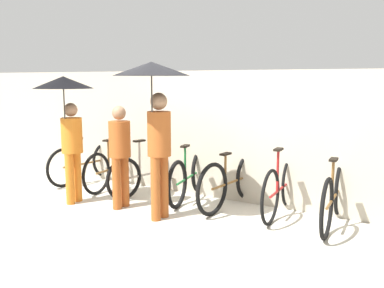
{
  "coord_description": "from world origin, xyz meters",
  "views": [
    {
      "loc": [
        3.2,
        -4.13,
        1.92
      ],
      "look_at": [
        0.0,
        0.98,
        1.0
      ],
      "focal_mm": 40.0,
      "sensor_mm": 36.0,
      "label": 1
    }
  ],
  "objects_px": {
    "parked_bicycle_3": "(189,176)",
    "parked_bicycle_5": "(281,187)",
    "parked_bicycle_4": "(232,181)",
    "parked_bicycle_6": "(334,196)",
    "parked_bicycle_2": "(148,173)",
    "pedestrian_leading": "(67,108)",
    "parked_bicycle_1": "(115,167)",
    "parked_bicycle_0": "(86,162)",
    "pedestrian_center": "(120,150)",
    "pedestrian_trailing": "(154,97)"
  },
  "relations": [
    {
      "from": "pedestrian_leading",
      "to": "parked_bicycle_5",
      "type": "bearing_deg",
      "value": -166.0
    },
    {
      "from": "parked_bicycle_3",
      "to": "parked_bicycle_5",
      "type": "height_order",
      "value": "parked_bicycle_5"
    },
    {
      "from": "parked_bicycle_2",
      "to": "parked_bicycle_6",
      "type": "height_order",
      "value": "parked_bicycle_2"
    },
    {
      "from": "pedestrian_center",
      "to": "parked_bicycle_0",
      "type": "bearing_deg",
      "value": -28.25
    },
    {
      "from": "parked_bicycle_5",
      "to": "pedestrian_leading",
      "type": "bearing_deg",
      "value": 107.84
    },
    {
      "from": "parked_bicycle_0",
      "to": "parked_bicycle_2",
      "type": "xyz_separation_m",
      "value": [
        1.52,
        -0.07,
        -0.01
      ]
    },
    {
      "from": "parked_bicycle_6",
      "to": "parked_bicycle_1",
      "type": "bearing_deg",
      "value": 84.86
    },
    {
      "from": "pedestrian_center",
      "to": "pedestrian_trailing",
      "type": "xyz_separation_m",
      "value": [
        0.8,
        -0.2,
        0.8
      ]
    },
    {
      "from": "parked_bicycle_3",
      "to": "parked_bicycle_4",
      "type": "bearing_deg",
      "value": -101.97
    },
    {
      "from": "parked_bicycle_5",
      "to": "pedestrian_leading",
      "type": "relative_size",
      "value": 0.87
    },
    {
      "from": "parked_bicycle_5",
      "to": "pedestrian_center",
      "type": "bearing_deg",
      "value": 109.11
    },
    {
      "from": "parked_bicycle_1",
      "to": "parked_bicycle_3",
      "type": "xyz_separation_m",
      "value": [
        1.52,
        0.06,
        0.01
      ]
    },
    {
      "from": "parked_bicycle_6",
      "to": "pedestrian_leading",
      "type": "height_order",
      "value": "pedestrian_leading"
    },
    {
      "from": "parked_bicycle_2",
      "to": "parked_bicycle_5",
      "type": "xyz_separation_m",
      "value": [
        2.28,
        0.11,
        0.03
      ]
    },
    {
      "from": "parked_bicycle_5",
      "to": "pedestrian_trailing",
      "type": "xyz_separation_m",
      "value": [
        -1.35,
        -1.14,
        1.28
      ]
    },
    {
      "from": "parked_bicycle_0",
      "to": "parked_bicycle_1",
      "type": "relative_size",
      "value": 0.99
    },
    {
      "from": "parked_bicycle_0",
      "to": "parked_bicycle_6",
      "type": "relative_size",
      "value": 0.94
    },
    {
      "from": "pedestrian_leading",
      "to": "parked_bicycle_4",
      "type": "bearing_deg",
      "value": -159.79
    },
    {
      "from": "parked_bicycle_2",
      "to": "pedestrian_center",
      "type": "xyz_separation_m",
      "value": [
        0.13,
        -0.84,
        0.52
      ]
    },
    {
      "from": "parked_bicycle_1",
      "to": "parked_bicycle_6",
      "type": "bearing_deg",
      "value": -95.64
    },
    {
      "from": "parked_bicycle_0",
      "to": "parked_bicycle_5",
      "type": "relative_size",
      "value": 1.01
    },
    {
      "from": "parked_bicycle_2",
      "to": "pedestrian_leading",
      "type": "relative_size",
      "value": 0.85
    },
    {
      "from": "parked_bicycle_3",
      "to": "parked_bicycle_4",
      "type": "height_order",
      "value": "parked_bicycle_3"
    },
    {
      "from": "parked_bicycle_4",
      "to": "parked_bicycle_6",
      "type": "bearing_deg",
      "value": -87.67
    },
    {
      "from": "parked_bicycle_2",
      "to": "parked_bicycle_5",
      "type": "distance_m",
      "value": 2.28
    },
    {
      "from": "parked_bicycle_1",
      "to": "parked_bicycle_0",
      "type": "bearing_deg",
      "value": 81.28
    },
    {
      "from": "pedestrian_leading",
      "to": "pedestrian_trailing",
      "type": "xyz_separation_m",
      "value": [
        1.59,
        0.08,
        0.19
      ]
    },
    {
      "from": "parked_bicycle_0",
      "to": "parked_bicycle_6",
      "type": "xyz_separation_m",
      "value": [
        4.55,
        -0.03,
        0.03
      ]
    },
    {
      "from": "pedestrian_trailing",
      "to": "parked_bicycle_5",
      "type": "bearing_deg",
      "value": -136.81
    },
    {
      "from": "pedestrian_leading",
      "to": "pedestrian_trailing",
      "type": "relative_size",
      "value": 0.92
    },
    {
      "from": "parked_bicycle_4",
      "to": "pedestrian_leading",
      "type": "xyz_separation_m",
      "value": [
        -2.18,
        -1.2,
        1.1
      ]
    },
    {
      "from": "parked_bicycle_0",
      "to": "parked_bicycle_5",
      "type": "distance_m",
      "value": 3.79
    },
    {
      "from": "parked_bicycle_1",
      "to": "pedestrian_leading",
      "type": "bearing_deg",
      "value": 179.27
    },
    {
      "from": "parked_bicycle_3",
      "to": "pedestrian_leading",
      "type": "relative_size",
      "value": 0.89
    },
    {
      "from": "parked_bicycle_0",
      "to": "parked_bicycle_4",
      "type": "height_order",
      "value": "parked_bicycle_4"
    },
    {
      "from": "parked_bicycle_3",
      "to": "parked_bicycle_0",
      "type": "bearing_deg",
      "value": 78.51
    },
    {
      "from": "parked_bicycle_2",
      "to": "pedestrian_center",
      "type": "bearing_deg",
      "value": -159.43
    },
    {
      "from": "parked_bicycle_1",
      "to": "parked_bicycle_5",
      "type": "relative_size",
      "value": 1.01
    },
    {
      "from": "parked_bicycle_0",
      "to": "pedestrian_leading",
      "type": "distance_m",
      "value": 1.84
    },
    {
      "from": "parked_bicycle_1",
      "to": "pedestrian_leading",
      "type": "xyz_separation_m",
      "value": [
        0.1,
        -1.14,
        1.12
      ]
    },
    {
      "from": "parked_bicycle_1",
      "to": "parked_bicycle_4",
      "type": "bearing_deg",
      "value": -94.25
    },
    {
      "from": "pedestrian_trailing",
      "to": "parked_bicycle_1",
      "type": "bearing_deg",
      "value": -29.24
    },
    {
      "from": "parked_bicycle_3",
      "to": "parked_bicycle_6",
      "type": "relative_size",
      "value": 0.95
    },
    {
      "from": "pedestrian_leading",
      "to": "pedestrian_center",
      "type": "height_order",
      "value": "pedestrian_leading"
    },
    {
      "from": "parked_bicycle_1",
      "to": "pedestrian_leading",
      "type": "distance_m",
      "value": 1.6
    },
    {
      "from": "parked_bicycle_6",
      "to": "pedestrian_leading",
      "type": "distance_m",
      "value": 4.02
    },
    {
      "from": "parked_bicycle_2",
      "to": "pedestrian_center",
      "type": "relative_size",
      "value": 1.09
    },
    {
      "from": "parked_bicycle_0",
      "to": "parked_bicycle_2",
      "type": "distance_m",
      "value": 1.52
    },
    {
      "from": "parked_bicycle_3",
      "to": "pedestrian_center",
      "type": "xyz_separation_m",
      "value": [
        -0.63,
        -0.92,
        0.5
      ]
    },
    {
      "from": "pedestrian_trailing",
      "to": "parked_bicycle_2",
      "type": "bearing_deg",
      "value": -45.23
    }
  ]
}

